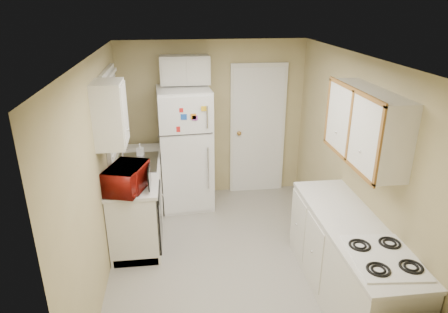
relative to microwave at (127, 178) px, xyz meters
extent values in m
plane|color=#B2AEA5|center=(1.14, -0.22, -1.05)|extent=(3.80, 3.80, 0.00)
plane|color=white|center=(1.14, -0.22, 1.35)|extent=(3.80, 3.80, 0.00)
plane|color=tan|center=(-0.26, -0.22, 0.15)|extent=(3.80, 3.80, 0.00)
plane|color=tan|center=(2.54, -0.22, 0.15)|extent=(3.80, 3.80, 0.00)
plane|color=tan|center=(1.14, 1.68, 0.15)|extent=(2.80, 2.80, 0.00)
plane|color=tan|center=(1.14, -2.12, 0.15)|extent=(2.80, 2.80, 0.00)
cube|color=silver|center=(0.04, 0.68, -0.60)|extent=(0.60, 1.80, 0.90)
cube|color=black|center=(0.33, 0.08, -0.56)|extent=(0.03, 0.58, 0.72)
cube|color=gray|center=(0.04, 0.83, -0.19)|extent=(0.54, 0.74, 0.16)
imported|color=maroon|center=(0.00, 0.00, 0.00)|extent=(0.60, 0.45, 0.36)
imported|color=silver|center=(0.07, 1.07, -0.05)|extent=(0.10, 0.10, 0.18)
cube|color=silver|center=(-0.22, 0.83, 0.55)|extent=(0.10, 0.98, 1.08)
cube|color=silver|center=(-0.11, 0.00, 0.75)|extent=(0.30, 0.45, 0.70)
cube|color=white|center=(0.70, 1.30, -0.16)|extent=(0.78, 0.76, 1.78)
cube|color=silver|center=(0.74, 1.53, 0.95)|extent=(0.70, 0.30, 0.40)
cube|color=white|center=(1.84, 1.64, -0.03)|extent=(0.86, 0.06, 2.08)
cube|color=silver|center=(2.24, -1.02, -0.60)|extent=(0.60, 2.00, 0.90)
cube|color=white|center=(2.27, -1.57, -0.64)|extent=(0.60, 0.72, 0.81)
cube|color=silver|center=(2.39, -0.72, 0.75)|extent=(0.30, 1.20, 0.70)
camera|label=1|loc=(0.58, -4.20, 1.89)|focal=32.00mm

